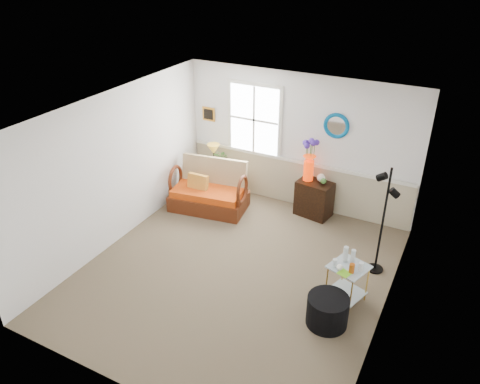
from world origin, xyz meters
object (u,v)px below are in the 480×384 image
at_px(side_table, 347,283).
at_px(ottoman, 327,311).
at_px(lamp_stand, 217,177).
at_px(cabinet, 314,199).
at_px(loveseat, 209,187).
at_px(floor_lamp, 383,222).

bearing_deg(side_table, ottoman, -99.11).
bearing_deg(lamp_stand, cabinet, -1.76).
height_order(loveseat, lamp_stand, loveseat).
xyz_separation_m(lamp_stand, cabinet, (2.15, -0.07, 0.07)).
bearing_deg(lamp_stand, side_table, -32.35).
height_order(cabinet, side_table, cabinet).
xyz_separation_m(loveseat, lamp_stand, (-0.27, 0.77, -0.19)).
bearing_deg(floor_lamp, side_table, -91.95).
distance_m(cabinet, side_table, 2.42).
bearing_deg(floor_lamp, ottoman, -90.29).
distance_m(lamp_stand, side_table, 4.01).
height_order(side_table, floor_lamp, floor_lamp).
xyz_separation_m(side_table, ottoman, (-0.09, -0.57, -0.09)).
height_order(side_table, ottoman, side_table).
height_order(floor_lamp, ottoman, floor_lamp).
bearing_deg(cabinet, ottoman, -57.37).
xyz_separation_m(side_table, floor_lamp, (0.22, 0.92, 0.59)).
distance_m(lamp_stand, cabinet, 2.15).
bearing_deg(ottoman, cabinet, 113.29).
xyz_separation_m(cabinet, ottoman, (1.14, -2.65, -0.13)).
height_order(lamp_stand, cabinet, cabinet).
bearing_deg(lamp_stand, loveseat, -70.69).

